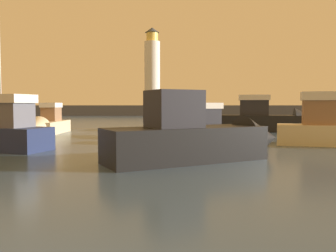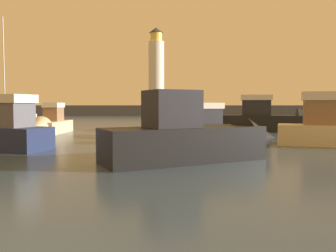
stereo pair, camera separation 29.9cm
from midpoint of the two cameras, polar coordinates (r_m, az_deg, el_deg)
ground_plane at (r=39.15m, az=-2.54°, el=0.08°), size 221.66×221.66×0.00m
breakwater at (r=76.02m, az=-1.12°, el=2.49°), size 90.49×4.87×2.18m
lighthouse at (r=76.47m, az=-2.65°, el=9.12°), size 3.27×3.27×16.34m
motorboat_1 at (r=14.63m, az=5.33°, el=-1.90°), size 8.08×5.56×3.08m
motorboat_2 at (r=29.07m, az=-19.20°, el=0.16°), size 1.88×6.59×2.79m
motorboat_3 at (r=23.99m, az=2.32°, el=-0.30°), size 6.65×4.58×2.86m
motorboat_6 at (r=31.70m, az=16.28°, el=0.98°), size 8.74×4.09×3.59m
mooring_buoy at (r=31.47m, az=2.48°, el=0.05°), size 0.84×0.84×0.84m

